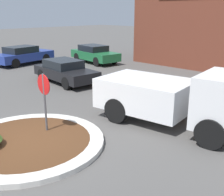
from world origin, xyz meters
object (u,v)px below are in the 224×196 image
(parked_sedan_green, at_px, (95,54))
(parked_sedan_blue, at_px, (23,55))
(stop_sign, at_px, (44,93))
(parked_sedan_black, at_px, (65,71))
(utility_truck, at_px, (178,97))

(parked_sedan_green, distance_m, parked_sedan_blue, 5.65)
(stop_sign, distance_m, parked_sedan_black, 7.44)
(utility_truck, bearing_deg, parked_sedan_blue, 163.50)
(parked_sedan_blue, bearing_deg, parked_sedan_green, -46.59)
(parked_sedan_blue, height_order, parked_sedan_black, parked_sedan_blue)
(stop_sign, bearing_deg, parked_sedan_blue, 154.37)
(utility_truck, height_order, parked_sedan_blue, utility_truck)
(utility_truck, xyz_separation_m, parked_sedan_blue, (-15.54, 2.38, -0.35))
(utility_truck, relative_size, parked_sedan_blue, 1.21)
(parked_sedan_black, bearing_deg, stop_sign, -36.53)
(utility_truck, bearing_deg, parked_sedan_black, 164.67)
(parked_sedan_green, bearing_deg, utility_truck, -22.54)
(parked_sedan_green, xyz_separation_m, parked_sedan_black, (3.78, -5.73, -0.04))
(stop_sign, bearing_deg, utility_truck, 54.50)
(utility_truck, bearing_deg, parked_sedan_green, 142.68)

